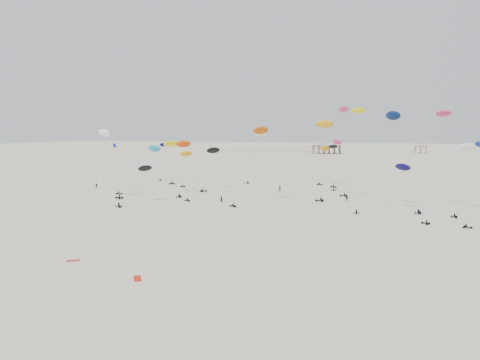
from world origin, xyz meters
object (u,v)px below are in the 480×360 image
(pavilion_small, at_px, (421,149))
(rig_9, at_px, (107,147))
(rig_0, at_px, (446,133))
(rig_4, at_px, (137,180))
(spectator_0, at_px, (221,203))
(pavilion_main, at_px, (326,148))

(pavilion_small, bearing_deg, rig_9, -109.43)
(rig_0, bearing_deg, rig_9, -13.73)
(rig_4, xyz_separation_m, spectator_0, (19.98, 6.69, -5.97))
(pavilion_small, relative_size, rig_0, 0.36)
(rig_0, xyz_separation_m, spectator_0, (-52.32, -6.25, -17.64))
(pavilion_small, bearing_deg, rig_0, -93.20)
(pavilion_small, height_order, rig_4, rig_4)
(rig_0, height_order, spectator_0, rig_0)
(rig_0, bearing_deg, spectator_0, -11.55)
(pavilion_small, bearing_deg, rig_4, -106.87)
(pavilion_main, distance_m, rig_0, 252.69)
(pavilion_main, bearing_deg, rig_4, -93.92)
(pavilion_main, bearing_deg, rig_0, -77.51)
(pavilion_small, relative_size, spectator_0, 4.18)
(pavilion_main, distance_m, pavilion_small, 76.16)
(pavilion_main, distance_m, rig_9, 255.14)
(pavilion_main, xyz_separation_m, rig_9, (-29.89, -253.21, 9.51))
(rig_4, distance_m, rig_9, 15.65)
(rig_9, bearing_deg, pavilion_main, -1.12)
(rig_4, distance_m, spectator_0, 21.90)
(rig_0, relative_size, rig_4, 1.77)
(rig_0, distance_m, spectator_0, 55.57)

